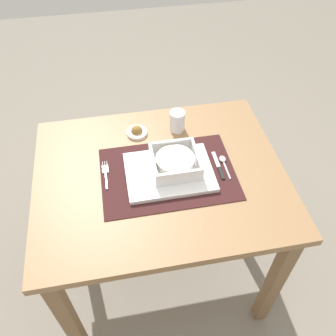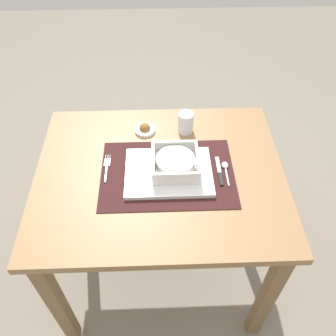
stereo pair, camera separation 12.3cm
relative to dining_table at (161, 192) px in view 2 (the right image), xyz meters
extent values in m
plane|color=gray|center=(0.00, 0.00, -0.60)|extent=(6.00, 6.00, 0.00)
cube|color=#936D47|center=(0.00, 0.00, 0.09)|extent=(0.89, 0.72, 0.03)
cube|color=brown|center=(-0.39, -0.31, -0.26)|extent=(0.05, 0.05, 0.68)
cube|color=brown|center=(0.39, -0.31, -0.26)|extent=(0.05, 0.05, 0.68)
cube|color=brown|center=(-0.39, 0.31, -0.26)|extent=(0.05, 0.05, 0.68)
cube|color=brown|center=(0.39, 0.31, -0.26)|extent=(0.05, 0.05, 0.68)
cube|color=#381919|center=(0.03, -0.01, 0.11)|extent=(0.47, 0.33, 0.00)
cube|color=white|center=(0.03, -0.01, 0.12)|extent=(0.30, 0.23, 0.02)
cube|color=white|center=(0.06, 0.01, 0.13)|extent=(0.16, 0.16, 0.01)
cube|color=white|center=(-0.02, 0.01, 0.16)|extent=(0.01, 0.16, 0.05)
cube|color=white|center=(0.13, 0.01, 0.16)|extent=(0.01, 0.16, 0.05)
cube|color=white|center=(0.06, -0.07, 0.16)|extent=(0.14, 0.01, 0.05)
cube|color=white|center=(0.06, 0.08, 0.16)|extent=(0.14, 0.01, 0.05)
cylinder|color=silver|center=(0.06, 0.01, 0.15)|extent=(0.14, 0.14, 0.03)
cube|color=silver|center=(-0.19, -0.01, 0.11)|extent=(0.01, 0.08, 0.00)
cube|color=silver|center=(-0.19, 0.05, 0.11)|extent=(0.02, 0.04, 0.00)
cylinder|color=silver|center=(-0.20, 0.08, 0.11)|extent=(0.00, 0.02, 0.00)
cylinder|color=silver|center=(-0.19, 0.08, 0.11)|extent=(0.00, 0.02, 0.00)
cylinder|color=silver|center=(-0.18, 0.08, 0.11)|extent=(0.00, 0.02, 0.00)
cube|color=silver|center=(0.24, -0.04, 0.11)|extent=(0.01, 0.08, 0.00)
ellipsoid|color=silver|center=(0.24, 0.02, 0.12)|extent=(0.02, 0.03, 0.01)
cube|color=black|center=(0.21, -0.04, 0.11)|extent=(0.01, 0.06, 0.01)
cube|color=silver|center=(0.21, 0.02, 0.11)|extent=(0.01, 0.08, 0.00)
cylinder|color=white|center=(0.11, 0.22, 0.15)|extent=(0.06, 0.06, 0.09)
cylinder|color=#C64C1E|center=(0.11, 0.22, 0.13)|extent=(0.05, 0.05, 0.04)
cylinder|color=white|center=(-0.05, 0.22, 0.11)|extent=(0.08, 0.08, 0.01)
sphere|color=olive|center=(-0.05, 0.22, 0.12)|extent=(0.04, 0.04, 0.04)
camera|label=1|loc=(-0.12, -0.83, 1.05)|focal=37.95mm
camera|label=2|loc=(0.00, -0.84, 1.05)|focal=37.95mm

